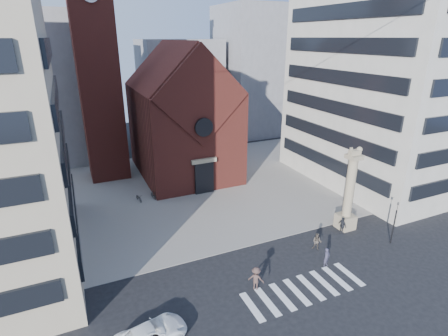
{
  "coord_description": "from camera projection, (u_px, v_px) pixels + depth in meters",
  "views": [
    {
      "loc": [
        -14.11,
        -20.53,
        18.34
      ],
      "look_at": [
        -1.3,
        8.0,
        6.59
      ],
      "focal_mm": 28.0,
      "sensor_mm": 36.0,
      "label": 1
    }
  ],
  "objects": [
    {
      "name": "church",
      "position": [
        182.0,
        117.0,
        47.97
      ],
      "size": [
        12.0,
        16.65,
        18.0
      ],
      "color": "maroon",
      "rests_on": "ground"
    },
    {
      "name": "traffic_light",
      "position": [
        394.0,
        222.0,
        32.33
      ],
      "size": [
        0.13,
        0.16,
        4.3
      ],
      "color": "black",
      "rests_on": "ground"
    },
    {
      "name": "scooter_3",
      "position": [
        181.0,
        190.0,
        43.41
      ],
      "size": [
        0.71,
        1.59,
        0.92
      ],
      "primitive_type": "imported",
      "rotation": [
        0.0,
        0.0,
        0.19
      ],
      "color": "black",
      "rests_on": "piazza"
    },
    {
      "name": "scooter_4",
      "position": [
        195.0,
        188.0,
        44.1
      ],
      "size": [
        0.83,
        1.65,
        0.83
      ],
      "primitive_type": "imported",
      "rotation": [
        0.0,
        0.0,
        0.19
      ],
      "color": "black",
      "rests_on": "piazza"
    },
    {
      "name": "scooter_5",
      "position": [
        207.0,
        185.0,
        44.75
      ],
      "size": [
        0.71,
        1.59,
        0.92
      ],
      "primitive_type": "imported",
      "rotation": [
        0.0,
        0.0,
        0.19
      ],
      "color": "black",
      "rests_on": "piazza"
    },
    {
      "name": "pedestrian_2",
      "position": [
        342.0,
        226.0,
        34.51
      ],
      "size": [
        0.44,
        1.03,
        1.74
      ],
      "primitive_type": "imported",
      "rotation": [
        0.0,
        0.0,
        1.56
      ],
      "color": "#27292F",
      "rests_on": "ground"
    },
    {
      "name": "zebra_crossing",
      "position": [
        304.0,
        289.0,
        27.04
      ],
      "size": [
        10.2,
        3.2,
        0.01
      ],
      "primitive_type": null,
      "color": "white",
      "rests_on": "ground"
    },
    {
      "name": "pedestrian_3",
      "position": [
        256.0,
        278.0,
        26.81
      ],
      "size": [
        1.41,
        1.35,
        1.93
      ],
      "primitive_type": "imported",
      "rotation": [
        0.0,
        0.0,
        2.43
      ],
      "color": "#44322D",
      "rests_on": "ground"
    },
    {
      "name": "bg_block_right",
      "position": [
        261.0,
        71.0,
        69.47
      ],
      "size": [
        16.0,
        14.0,
        24.0
      ],
      "primitive_type": "cube",
      "color": "gray",
      "rests_on": "ground"
    },
    {
      "name": "scooter_6",
      "position": [
        220.0,
        183.0,
        45.44
      ],
      "size": [
        0.83,
        1.65,
        0.83
      ],
      "primitive_type": "imported",
      "rotation": [
        0.0,
        0.0,
        0.19
      ],
      "color": "black",
      "rests_on": "piazza"
    },
    {
      "name": "pedestrian_1",
      "position": [
        317.0,
        242.0,
        31.86
      ],
      "size": [
        1.0,
        1.02,
        1.65
      ],
      "primitive_type": "imported",
      "rotation": [
        0.0,
        0.0,
        -0.87
      ],
      "color": "#4C443C",
      "rests_on": "ground"
    },
    {
      "name": "scooter_0",
      "position": [
        139.0,
        198.0,
        41.41
      ],
      "size": [
        0.83,
        1.65,
        0.83
      ],
      "primitive_type": "imported",
      "rotation": [
        0.0,
        0.0,
        0.19
      ],
      "color": "black",
      "rests_on": "piazza"
    },
    {
      "name": "bg_block_mid",
      "position": [
        180.0,
        89.0,
        66.96
      ],
      "size": [
        14.0,
        12.0,
        18.0
      ],
      "primitive_type": "cube",
      "color": "gray",
      "rests_on": "ground"
    },
    {
      "name": "campanile",
      "position": [
        96.0,
        59.0,
        43.93
      ],
      "size": [
        5.5,
        5.5,
        31.2
      ],
      "color": "maroon",
      "rests_on": "ground"
    },
    {
      "name": "pedestrian_0",
      "position": [
        327.0,
        257.0,
        29.55
      ],
      "size": [
        0.72,
        0.57,
        1.71
      ],
      "primitive_type": "imported",
      "rotation": [
        0.0,
        0.0,
        0.29
      ],
      "color": "#333245",
      "rests_on": "ground"
    },
    {
      "name": "piazza",
      "position": [
        199.0,
        187.0,
        45.61
      ],
      "size": [
        46.0,
        30.0,
        0.05
      ],
      "primitive_type": "cube",
      "color": "gray",
      "rests_on": "ground"
    },
    {
      "name": "scooter_1",
      "position": [
        153.0,
        195.0,
        42.07
      ],
      "size": [
        0.71,
        1.59,
        0.92
      ],
      "primitive_type": "imported",
      "rotation": [
        0.0,
        0.0,
        0.19
      ],
      "color": "black",
      "rests_on": "piazza"
    },
    {
      "name": "building_right",
      "position": [
        397.0,
        57.0,
        43.21
      ],
      "size": [
        18.0,
        22.0,
        32.0
      ],
      "primitive_type": "cube",
      "color": "beige",
      "rests_on": "ground"
    },
    {
      "name": "ground",
      "position": [
        277.0,
        269.0,
        29.39
      ],
      "size": [
        120.0,
        120.0,
        0.0
      ],
      "primitive_type": "plane",
      "color": "black",
      "rests_on": "ground"
    },
    {
      "name": "white_car",
      "position": [
        151.0,
        335.0,
        22.12
      ],
      "size": [
        5.07,
        3.01,
        1.32
      ],
      "primitive_type": "imported",
      "rotation": [
        0.0,
        0.0,
        1.75
      ],
      "color": "white",
      "rests_on": "ground"
    },
    {
      "name": "lion_column",
      "position": [
        349.0,
        197.0,
        34.58
      ],
      "size": [
        1.63,
        1.6,
        8.68
      ],
      "color": "tan",
      "rests_on": "ground"
    },
    {
      "name": "scooter_2",
      "position": [
        168.0,
        193.0,
        42.75
      ],
      "size": [
        0.83,
        1.65,
        0.83
      ],
      "primitive_type": "imported",
      "rotation": [
        0.0,
        0.0,
        0.19
      ],
      "color": "black",
      "rests_on": "piazza"
    },
    {
      "name": "bg_block_left",
      "position": [
        22.0,
        90.0,
        52.02
      ],
      "size": [
        16.0,
        14.0,
        22.0
      ],
      "primitive_type": "cube",
      "color": "gray",
      "rests_on": "ground"
    }
  ]
}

